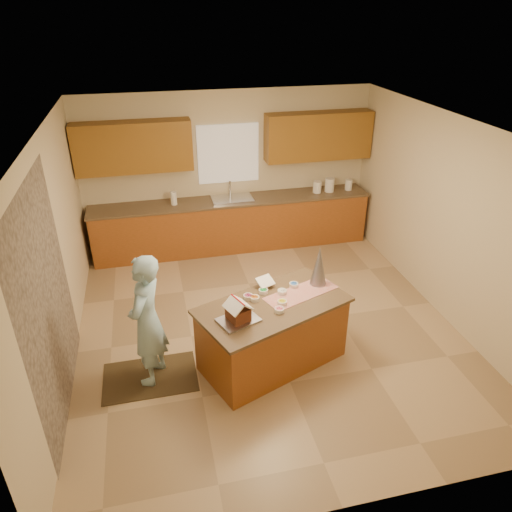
# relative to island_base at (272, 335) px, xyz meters

# --- Properties ---
(floor) EXTENTS (5.50, 5.50, 0.00)m
(floor) POSITION_rel_island_base_xyz_m (0.11, 0.73, -0.41)
(floor) COLOR tan
(floor) RESTS_ON ground
(ceiling) EXTENTS (5.50, 5.50, 0.00)m
(ceiling) POSITION_rel_island_base_xyz_m (0.11, 0.73, 2.29)
(ceiling) COLOR silver
(ceiling) RESTS_ON floor
(wall_back) EXTENTS (5.50, 5.50, 0.00)m
(wall_back) POSITION_rel_island_base_xyz_m (0.11, 3.48, 0.94)
(wall_back) COLOR beige
(wall_back) RESTS_ON floor
(wall_front) EXTENTS (5.50, 5.50, 0.00)m
(wall_front) POSITION_rel_island_base_xyz_m (0.11, -2.02, 0.94)
(wall_front) COLOR beige
(wall_front) RESTS_ON floor
(wall_left) EXTENTS (5.50, 5.50, 0.00)m
(wall_left) POSITION_rel_island_base_xyz_m (-2.39, 0.73, 0.94)
(wall_left) COLOR beige
(wall_left) RESTS_ON floor
(wall_right) EXTENTS (5.50, 5.50, 0.00)m
(wall_right) POSITION_rel_island_base_xyz_m (2.61, 0.73, 0.94)
(wall_right) COLOR beige
(wall_right) RESTS_ON floor
(stone_accent) EXTENTS (0.00, 2.50, 2.50)m
(stone_accent) POSITION_rel_island_base_xyz_m (-2.37, -0.07, 0.84)
(stone_accent) COLOR gray
(stone_accent) RESTS_ON wall_left
(window_curtain) EXTENTS (1.05, 0.03, 1.00)m
(window_curtain) POSITION_rel_island_base_xyz_m (0.11, 3.45, 1.24)
(window_curtain) COLOR white
(window_curtain) RESTS_ON wall_back
(back_counter_base) EXTENTS (4.80, 0.60, 0.88)m
(back_counter_base) POSITION_rel_island_base_xyz_m (0.11, 3.18, 0.03)
(back_counter_base) COLOR #96491F
(back_counter_base) RESTS_ON floor
(back_counter_top) EXTENTS (4.85, 0.63, 0.04)m
(back_counter_top) POSITION_rel_island_base_xyz_m (0.11, 3.18, 0.49)
(back_counter_top) COLOR brown
(back_counter_top) RESTS_ON back_counter_base
(upper_cabinet_left) EXTENTS (1.85, 0.35, 0.80)m
(upper_cabinet_left) POSITION_rel_island_base_xyz_m (-1.44, 3.30, 1.49)
(upper_cabinet_left) COLOR #8E5E1E
(upper_cabinet_left) RESTS_ON wall_back
(upper_cabinet_right) EXTENTS (1.85, 0.35, 0.80)m
(upper_cabinet_right) POSITION_rel_island_base_xyz_m (1.66, 3.30, 1.49)
(upper_cabinet_right) COLOR #8E5E1E
(upper_cabinet_right) RESTS_ON wall_back
(sink) EXTENTS (0.70, 0.45, 0.12)m
(sink) POSITION_rel_island_base_xyz_m (0.11, 3.18, 0.48)
(sink) COLOR silver
(sink) RESTS_ON back_counter_top
(faucet) EXTENTS (0.03, 0.03, 0.28)m
(faucet) POSITION_rel_island_base_xyz_m (0.11, 3.36, 0.65)
(faucet) COLOR silver
(faucet) RESTS_ON back_counter_top
(island_base) EXTENTS (1.86, 1.39, 0.82)m
(island_base) POSITION_rel_island_base_xyz_m (0.00, 0.00, 0.00)
(island_base) COLOR #96491F
(island_base) RESTS_ON floor
(island_top) EXTENTS (1.96, 1.49, 0.04)m
(island_top) POSITION_rel_island_base_xyz_m (-0.00, 0.00, 0.43)
(island_top) COLOR brown
(island_top) RESTS_ON island_base
(table_runner) EXTENTS (0.98, 0.65, 0.01)m
(table_runner) POSITION_rel_island_base_xyz_m (0.39, 0.15, 0.45)
(table_runner) COLOR #AC190C
(table_runner) RESTS_ON island_top
(baking_tray) EXTENTS (0.51, 0.45, 0.02)m
(baking_tray) POSITION_rel_island_base_xyz_m (-0.46, -0.23, 0.46)
(baking_tray) COLOR silver
(baking_tray) RESTS_ON island_top
(cookbook) EXTENTS (0.25, 0.22, 0.09)m
(cookbook) POSITION_rel_island_base_xyz_m (-0.00, 0.38, 0.53)
(cookbook) COLOR white
(cookbook) RESTS_ON island_top
(tinsel_tree) EXTENTS (0.26, 0.26, 0.51)m
(tinsel_tree) POSITION_rel_island_base_xyz_m (0.66, 0.31, 0.70)
(tinsel_tree) COLOR #A19FAA
(tinsel_tree) RESTS_ON island_top
(rug) EXTENTS (1.09, 0.71, 0.01)m
(rug) POSITION_rel_island_base_xyz_m (-1.48, 0.05, -0.40)
(rug) COLOR black
(rug) RESTS_ON floor
(boy) EXTENTS (0.59, 0.69, 1.61)m
(boy) POSITION_rel_island_base_xyz_m (-1.43, 0.05, 0.41)
(boy) COLOR #9ECCE0
(boy) RESTS_ON rug
(canister_a) EXTENTS (0.15, 0.15, 0.21)m
(canister_a) POSITION_rel_island_base_xyz_m (1.66, 3.18, 0.61)
(canister_a) COLOR white
(canister_a) RESTS_ON back_counter_top
(canister_b) EXTENTS (0.17, 0.17, 0.24)m
(canister_b) POSITION_rel_island_base_xyz_m (1.89, 3.18, 0.63)
(canister_b) COLOR white
(canister_b) RESTS_ON back_counter_top
(canister_c) EXTENTS (0.13, 0.13, 0.19)m
(canister_c) POSITION_rel_island_base_xyz_m (2.26, 3.18, 0.61)
(canister_c) COLOR white
(canister_c) RESTS_ON back_counter_top
(paper_towel) EXTENTS (0.10, 0.10, 0.22)m
(paper_towel) POSITION_rel_island_base_xyz_m (-0.88, 3.18, 0.62)
(paper_towel) COLOR white
(paper_towel) RESTS_ON back_counter_top
(gingerbread_house) EXTENTS (0.33, 0.33, 0.26)m
(gingerbread_house) POSITION_rel_island_base_xyz_m (-0.46, -0.23, 0.57)
(gingerbread_house) COLOR #592517
(gingerbread_house) RESTS_ON baking_tray
(candy_bowls) EXTENTS (0.71, 0.59, 0.05)m
(candy_bowls) POSITION_rel_island_base_xyz_m (0.02, 0.12, 0.47)
(candy_bowls) COLOR blue
(candy_bowls) RESTS_ON island_top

